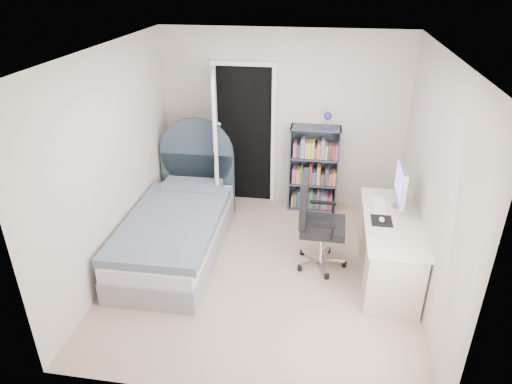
# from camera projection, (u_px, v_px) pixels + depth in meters

# --- Properties ---
(room_shell) EXTENTS (3.50, 3.70, 2.60)m
(room_shell) POSITION_uv_depth(u_px,v_px,m) (264.00, 173.00, 4.81)
(room_shell) COLOR gray
(room_shell) RESTS_ON ground
(door) EXTENTS (0.92, 0.81, 2.06)m
(door) POSITION_uv_depth(u_px,v_px,m) (226.00, 139.00, 6.35)
(door) COLOR black
(door) RESTS_ON ground
(bed) EXTENTS (1.11, 2.27, 1.39)m
(bed) POSITION_uv_depth(u_px,v_px,m) (178.00, 226.00, 5.65)
(bed) COLOR gray
(bed) RESTS_ON ground
(nightstand) EXTENTS (0.43, 0.43, 0.63)m
(nightstand) POSITION_uv_depth(u_px,v_px,m) (196.00, 175.00, 6.76)
(nightstand) COLOR #CAB67C
(nightstand) RESTS_ON ground
(floor_lamp) EXTENTS (0.19, 0.19, 1.30)m
(floor_lamp) POSITION_uv_depth(u_px,v_px,m) (219.00, 172.00, 6.59)
(floor_lamp) COLOR silver
(floor_lamp) RESTS_ON ground
(bookcase) EXTENTS (0.69, 0.30, 1.46)m
(bookcase) POSITION_uv_depth(u_px,v_px,m) (314.00, 172.00, 6.50)
(bookcase) COLOR #39424E
(bookcase) RESTS_ON ground
(desk) EXTENTS (0.61, 1.52, 1.25)m
(desk) POSITION_uv_depth(u_px,v_px,m) (389.00, 245.00, 5.10)
(desk) COLOR beige
(desk) RESTS_ON ground
(office_chair) EXTENTS (0.58, 0.60, 1.14)m
(office_chair) POSITION_uv_depth(u_px,v_px,m) (315.00, 218.00, 5.20)
(office_chair) COLOR silver
(office_chair) RESTS_ON ground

